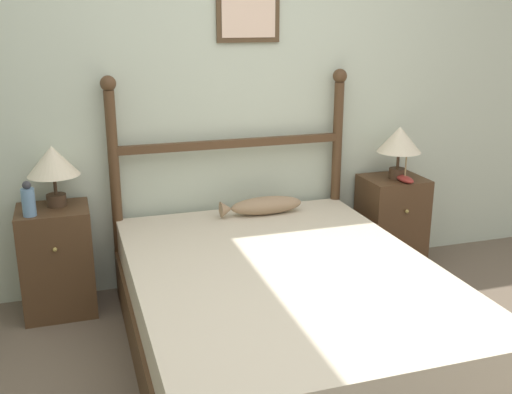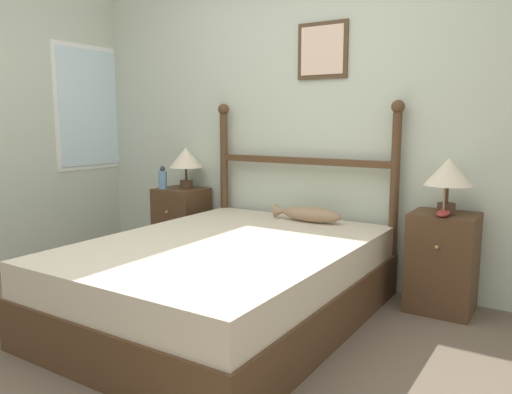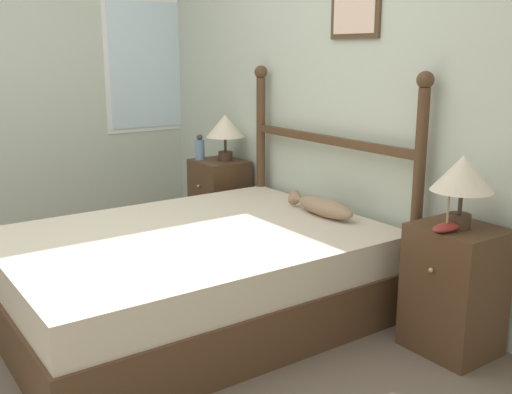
{
  "view_description": "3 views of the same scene",
  "coord_description": "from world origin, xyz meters",
  "px_view_note": "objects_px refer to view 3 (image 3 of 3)",
  "views": [
    {
      "loc": [
        -0.96,
        -1.95,
        1.7
      ],
      "look_at": [
        0.02,
        1.12,
        0.72
      ],
      "focal_mm": 42.0,
      "sensor_mm": 36.0,
      "label": 1
    },
    {
      "loc": [
        1.78,
        -1.79,
        1.23
      ],
      "look_at": [
        -0.07,
        1.11,
        0.7
      ],
      "focal_mm": 35.0,
      "sensor_mm": 36.0,
      "label": 2
    },
    {
      "loc": [
        2.82,
        -0.89,
        1.47
      ],
      "look_at": [
        0.04,
        1.05,
        0.64
      ],
      "focal_mm": 42.0,
      "sensor_mm": 36.0,
      "label": 3
    }
  ],
  "objects_px": {
    "table_lamp_left": "(225,127)",
    "model_boat": "(447,227)",
    "fish_pillow": "(322,206)",
    "table_lamp_right": "(463,176)",
    "bed": "(193,274)",
    "nightstand_right": "(454,289)",
    "bottle": "(200,148)",
    "nightstand_left": "(220,201)"
  },
  "relations": [
    {
      "from": "nightstand_right",
      "to": "bottle",
      "type": "xyz_separation_m",
      "value": [
        -2.32,
        -0.1,
        0.41
      ]
    },
    {
      "from": "model_boat",
      "to": "fish_pillow",
      "type": "bearing_deg",
      "value": 175.55
    },
    {
      "from": "fish_pillow",
      "to": "table_lamp_left",
      "type": "bearing_deg",
      "value": 176.34
    },
    {
      "from": "bottle",
      "to": "nightstand_right",
      "type": "bearing_deg",
      "value": 2.59
    },
    {
      "from": "table_lamp_left",
      "to": "bottle",
      "type": "relative_size",
      "value": 1.78
    },
    {
      "from": "bed",
      "to": "table_lamp_left",
      "type": "height_order",
      "value": "table_lamp_left"
    },
    {
      "from": "nightstand_right",
      "to": "table_lamp_left",
      "type": "xyz_separation_m",
      "value": [
        -2.18,
        0.04,
        0.58
      ]
    },
    {
      "from": "nightstand_left",
      "to": "table_lamp_right",
      "type": "distance_m",
      "value": 2.29
    },
    {
      "from": "model_boat",
      "to": "fish_pillow",
      "type": "relative_size",
      "value": 0.36
    },
    {
      "from": "nightstand_left",
      "to": "bottle",
      "type": "height_order",
      "value": "bottle"
    },
    {
      "from": "model_boat",
      "to": "nightstand_right",
      "type": "bearing_deg",
      "value": 96.39
    },
    {
      "from": "nightstand_right",
      "to": "bed",
      "type": "bearing_deg",
      "value": -142.11
    },
    {
      "from": "table_lamp_right",
      "to": "bottle",
      "type": "bearing_deg",
      "value": -177.9
    },
    {
      "from": "bottle",
      "to": "fish_pillow",
      "type": "xyz_separation_m",
      "value": [
        1.37,
        0.07,
        -0.18
      ]
    },
    {
      "from": "table_lamp_left",
      "to": "model_boat",
      "type": "bearing_deg",
      "value": -4.01
    },
    {
      "from": "nightstand_right",
      "to": "model_boat",
      "type": "bearing_deg",
      "value": -83.61
    },
    {
      "from": "bottle",
      "to": "model_boat",
      "type": "bearing_deg",
      "value": -0.21
    },
    {
      "from": "nightstand_right",
      "to": "fish_pillow",
      "type": "height_order",
      "value": "nightstand_right"
    },
    {
      "from": "bed",
      "to": "nightstand_left",
      "type": "xyz_separation_m",
      "value": [
        -1.1,
        0.86,
        0.08
      ]
    },
    {
      "from": "nightstand_left",
      "to": "bed",
      "type": "bearing_deg",
      "value": -37.89
    },
    {
      "from": "fish_pillow",
      "to": "table_lamp_right",
      "type": "bearing_deg",
      "value": 1.13
    },
    {
      "from": "nightstand_right",
      "to": "table_lamp_right",
      "type": "xyz_separation_m",
      "value": [
        0.01,
        -0.02,
        0.58
      ]
    },
    {
      "from": "bed",
      "to": "bottle",
      "type": "xyz_separation_m",
      "value": [
        -1.22,
        0.75,
        0.49
      ]
    },
    {
      "from": "nightstand_right",
      "to": "bottle",
      "type": "height_order",
      "value": "bottle"
    },
    {
      "from": "table_lamp_right",
      "to": "bottle",
      "type": "distance_m",
      "value": 2.33
    },
    {
      "from": "bed",
      "to": "nightstand_right",
      "type": "relative_size",
      "value": 3.17
    },
    {
      "from": "nightstand_left",
      "to": "fish_pillow",
      "type": "distance_m",
      "value": 1.28
    },
    {
      "from": "table_lamp_left",
      "to": "table_lamp_right",
      "type": "xyz_separation_m",
      "value": [
        2.19,
        -0.06,
        0.0
      ]
    },
    {
      "from": "nightstand_left",
      "to": "table_lamp_right",
      "type": "xyz_separation_m",
      "value": [
        2.21,
        -0.02,
        0.58
      ]
    },
    {
      "from": "nightstand_right",
      "to": "model_boat",
      "type": "height_order",
      "value": "model_boat"
    },
    {
      "from": "table_lamp_right",
      "to": "fish_pillow",
      "type": "height_order",
      "value": "table_lamp_right"
    },
    {
      "from": "table_lamp_right",
      "to": "bottle",
      "type": "height_order",
      "value": "table_lamp_right"
    },
    {
      "from": "table_lamp_right",
      "to": "model_boat",
      "type": "distance_m",
      "value": 0.25
    },
    {
      "from": "table_lamp_right",
      "to": "bottle",
      "type": "relative_size",
      "value": 1.78
    },
    {
      "from": "bed",
      "to": "table_lamp_left",
      "type": "xyz_separation_m",
      "value": [
        -1.07,
        0.9,
        0.66
      ]
    },
    {
      "from": "model_boat",
      "to": "table_lamp_right",
      "type": "bearing_deg",
      "value": 92.34
    },
    {
      "from": "nightstand_right",
      "to": "fish_pillow",
      "type": "distance_m",
      "value": 0.98
    },
    {
      "from": "nightstand_left",
      "to": "model_boat",
      "type": "xyz_separation_m",
      "value": [
        2.22,
        -0.11,
        0.34
      ]
    },
    {
      "from": "nightstand_left",
      "to": "bottle",
      "type": "xyz_separation_m",
      "value": [
        -0.11,
        -0.1,
        0.41
      ]
    },
    {
      "from": "model_boat",
      "to": "fish_pillow",
      "type": "xyz_separation_m",
      "value": [
        -0.96,
        0.07,
        -0.12
      ]
    },
    {
      "from": "bottle",
      "to": "fish_pillow",
      "type": "relative_size",
      "value": 0.37
    },
    {
      "from": "bed",
      "to": "nightstand_right",
      "type": "xyz_separation_m",
      "value": [
        1.1,
        0.86,
        0.08
      ]
    }
  ]
}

